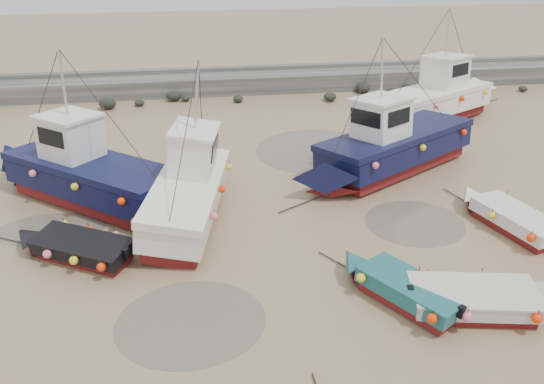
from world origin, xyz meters
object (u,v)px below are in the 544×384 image
(dinghy_5, at_px, (486,298))
(dinghy_6, at_px, (509,214))
(cabin_boat_0, at_px, (81,171))
(cabin_boat_2, at_px, (389,147))
(cabin_boat_3, at_px, (441,96))
(dinghy_4, at_px, (75,244))
(person, at_px, (186,188))
(cabin_boat_1, at_px, (186,185))
(dinghy_2, at_px, (400,284))

(dinghy_5, relative_size, dinghy_6, 1.08)
(cabin_boat_0, bearing_deg, dinghy_6, -68.09)
(dinghy_5, xyz_separation_m, cabin_boat_2, (0.40, 10.13, 0.76))
(cabin_boat_3, bearing_deg, dinghy_4, -84.39)
(cabin_boat_0, relative_size, person, 5.06)
(cabin_boat_1, bearing_deg, dinghy_2, -32.79)
(cabin_boat_0, xyz_separation_m, cabin_boat_2, (13.63, 0.78, -0.01))
(dinghy_2, xyz_separation_m, person, (-6.66, 8.82, -0.56))
(dinghy_5, relative_size, cabin_boat_3, 0.61)
(dinghy_4, relative_size, dinghy_5, 0.89)
(dinghy_6, bearing_deg, cabin_boat_2, 100.81)
(dinghy_4, bearing_deg, cabin_boat_3, -28.41)
(cabin_boat_0, relative_size, cabin_boat_3, 0.96)
(cabin_boat_2, bearing_deg, cabin_boat_0, 63.11)
(dinghy_2, bearing_deg, cabin_boat_2, 39.51)
(dinghy_4, bearing_deg, cabin_boat_0, 34.18)
(dinghy_2, height_order, cabin_boat_0, cabin_boat_0)
(cabin_boat_1, bearing_deg, cabin_boat_2, 28.30)
(dinghy_4, xyz_separation_m, cabin_boat_2, (13.16, 5.31, 0.75))
(dinghy_5, distance_m, dinghy_6, 5.75)
(dinghy_2, height_order, dinghy_5, same)
(dinghy_2, bearing_deg, dinghy_5, -56.89)
(dinghy_5, xyz_separation_m, dinghy_6, (3.39, 4.65, 0.01))
(dinghy_4, bearing_deg, cabin_boat_1, -29.35)
(dinghy_2, xyz_separation_m, cabin_boat_0, (-10.90, 8.36, 0.76))
(cabin_boat_3, distance_m, person, 16.85)
(cabin_boat_1, bearing_deg, dinghy_5, -28.25)
(cabin_boat_1, relative_size, cabin_boat_2, 0.95)
(cabin_boat_3, bearing_deg, dinghy_5, -47.20)
(person, bearing_deg, dinghy_6, 116.13)
(dinghy_6, height_order, cabin_boat_3, cabin_boat_3)
(dinghy_2, distance_m, cabin_boat_0, 13.76)
(cabin_boat_1, xyz_separation_m, cabin_boat_2, (9.25, 2.84, -0.04))
(dinghy_2, relative_size, cabin_boat_2, 0.47)
(dinghy_2, height_order, dinghy_4, same)
(dinghy_2, xyz_separation_m, dinghy_6, (5.72, 3.66, -0.00))
(cabin_boat_1, bearing_deg, dinghy_4, -136.38)
(dinghy_4, relative_size, person, 2.86)
(cabin_boat_1, bearing_deg, dinghy_6, -0.94)
(dinghy_6, xyz_separation_m, cabin_boat_1, (-12.24, 2.65, 0.80))
(cabin_boat_3, bearing_deg, dinghy_2, -55.15)
(cabin_boat_0, bearing_deg, person, -46.14)
(dinghy_2, distance_m, cabin_boat_3, 18.29)
(cabin_boat_2, bearing_deg, dinghy_2, 133.20)
(cabin_boat_1, height_order, cabin_boat_2, same)
(dinghy_5, height_order, cabin_boat_0, cabin_boat_0)
(dinghy_6, bearing_deg, cabin_boat_3, 60.05)
(dinghy_4, bearing_deg, dinghy_2, -81.86)
(dinghy_5, height_order, cabin_boat_2, cabin_boat_2)
(dinghy_2, xyz_separation_m, dinghy_5, (2.33, -0.99, -0.01))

